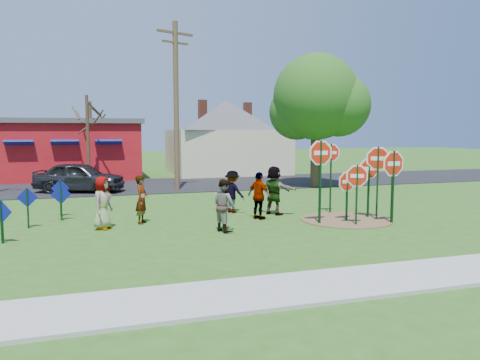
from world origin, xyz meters
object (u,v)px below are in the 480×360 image
object	(u,v)px
stop_sign_a	(357,181)
leafy_tree	(318,102)
person_a	(103,203)
utility_pole	(176,103)
stop_sign_b	(331,160)
stop_sign_c	(378,166)
person_b	(142,200)
suv	(80,177)
stop_sign_d	(369,173)

from	to	relation	value
stop_sign_a	leafy_tree	distance (m)	11.09
person_a	leafy_tree	size ratio (longest dim) A/B	0.23
person_a	leafy_tree	bearing A→B (deg)	-24.88
utility_pole	leafy_tree	size ratio (longest dim) A/B	1.19
leafy_tree	stop_sign_b	bearing A→B (deg)	-113.34
stop_sign_c	person_b	world-z (taller)	stop_sign_c
stop_sign_c	leafy_tree	size ratio (longest dim) A/B	0.37
suv	utility_pole	distance (m)	6.22
person_a	person_b	xyz separation A→B (m)	(1.28, 0.55, -0.03)
stop_sign_d	stop_sign_a	bearing A→B (deg)	-132.10
stop_sign_a	stop_sign_c	distance (m)	1.38
stop_sign_c	person_b	bearing A→B (deg)	-163.58
stop_sign_b	utility_pole	xyz separation A→B (m)	(-4.35, 8.73, 2.56)
suv	person_a	bearing A→B (deg)	-154.32
stop_sign_a	stop_sign_d	world-z (taller)	stop_sign_d
leafy_tree	stop_sign_a	bearing A→B (deg)	-109.80
stop_sign_c	stop_sign_d	distance (m)	0.57
person_b	stop_sign_b	bearing A→B (deg)	-67.87
stop_sign_d	leafy_tree	size ratio (longest dim) A/B	0.31
stop_sign_d	person_a	size ratio (longest dim) A/B	1.36
person_b	utility_pole	world-z (taller)	utility_pole
person_a	person_b	world-z (taller)	person_a
suv	leafy_tree	xyz separation A→B (m)	(12.56, -1.56, 3.93)
stop_sign_d	person_b	size ratio (longest dim) A/B	1.41
stop_sign_a	utility_pole	world-z (taller)	utility_pole
stop_sign_b	suv	xyz separation A→B (m)	(-9.25, 9.22, -1.24)
person_a	person_b	bearing A→B (deg)	-36.41
suv	utility_pole	size ratio (longest dim) A/B	0.51
suv	person_b	bearing A→B (deg)	-146.12
stop_sign_a	stop_sign_b	world-z (taller)	stop_sign_b
stop_sign_a	person_a	size ratio (longest dim) A/B	1.27
stop_sign_d	suv	bearing A→B (deg)	138.74
stop_sign_b	suv	size ratio (longest dim) A/B	0.62
person_a	suv	xyz separation A→B (m)	(-0.91, 9.62, -0.05)
stop_sign_c	utility_pole	bearing A→B (deg)	146.31
stop_sign_b	leafy_tree	world-z (taller)	leafy_tree
stop_sign_c	person_a	size ratio (longest dim) A/B	1.61
stop_sign_a	person_a	bearing A→B (deg)	-173.44
stop_sign_c	stop_sign_d	bearing A→B (deg)	123.35
stop_sign_a	suv	xyz separation A→B (m)	(-8.97, 11.53, -0.68)
person_a	suv	bearing A→B (deg)	35.86
stop_sign_c	person_a	world-z (taller)	stop_sign_c
person_a	suv	distance (m)	9.66
stop_sign_b	suv	distance (m)	13.12
stop_sign_c	utility_pole	distance (m)	12.01
person_b	stop_sign_d	bearing A→B (deg)	-76.64
stop_sign_a	stop_sign_b	bearing A→B (deg)	102.85
person_b	person_a	bearing A→B (deg)	136.47
stop_sign_c	person_a	distance (m)	9.38
suv	leafy_tree	distance (m)	13.25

